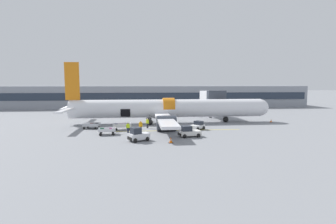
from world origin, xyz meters
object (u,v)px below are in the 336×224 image
(baggage_cart_empty, at_px, (107,131))
(ground_crew_loader_b, at_px, (128,127))
(ground_crew_loader_a, at_px, (141,126))
(ground_crew_driver, at_px, (147,123))
(baggage_tug_lead, at_px, (189,132))
(baggage_tug_mid, at_px, (138,135))
(baggage_tug_rear, at_px, (197,126))
(baggage_cart_loading, at_px, (122,126))
(airplane, at_px, (166,109))
(baggage_cart_queued, at_px, (92,126))

(baggage_cart_empty, bearing_deg, ground_crew_loader_b, 22.29)
(ground_crew_loader_a, bearing_deg, baggage_cart_empty, -162.25)
(ground_crew_loader_a, height_order, ground_crew_driver, ground_crew_loader_a)
(ground_crew_loader_a, bearing_deg, baggage_tug_lead, -33.07)
(baggage_tug_lead, xyz_separation_m, baggage_tug_mid, (-6.99, -2.03, 0.07))
(baggage_tug_rear, bearing_deg, ground_crew_driver, 165.24)
(baggage_cart_loading, relative_size, baggage_cart_empty, 1.09)
(airplane, bearing_deg, baggage_cart_empty, -132.17)
(airplane, distance_m, ground_crew_loader_b, 11.52)
(baggage_cart_loading, relative_size, ground_crew_loader_a, 2.13)
(airplane, relative_size, baggage_tug_mid, 13.36)
(baggage_cart_queued, relative_size, ground_crew_loader_b, 2.34)
(baggage_cart_queued, bearing_deg, ground_crew_loader_a, -26.26)
(baggage_tug_rear, relative_size, ground_crew_driver, 1.64)
(ground_crew_loader_b, bearing_deg, ground_crew_driver, 51.75)
(baggage_tug_mid, xyz_separation_m, baggage_tug_rear, (9.47, 7.74, -0.17))
(baggage_cart_queued, distance_m, ground_crew_driver, 9.03)
(baggage_tug_mid, xyz_separation_m, ground_crew_loader_b, (-1.56, 6.01, 0.07))
(baggage_tug_rear, bearing_deg, ground_crew_loader_a, -171.43)
(baggage_tug_mid, bearing_deg, baggage_tug_lead, 16.19)
(baggage_cart_loading, bearing_deg, baggage_tug_mid, -73.54)
(baggage_cart_loading, bearing_deg, baggage_cart_queued, 163.43)
(baggage_cart_loading, height_order, baggage_cart_empty, baggage_cart_loading)
(baggage_tug_rear, xyz_separation_m, ground_crew_loader_a, (-9.13, -1.38, 0.36))
(airplane, distance_m, baggage_tug_rear, 9.02)
(airplane, distance_m, baggage_tug_lead, 13.56)
(baggage_cart_loading, bearing_deg, baggage_tug_rear, -4.95)
(baggage_cart_loading, relative_size, baggage_cart_queued, 1.04)
(baggage_cart_empty, bearing_deg, ground_crew_driver, 40.24)
(baggage_cart_loading, relative_size, ground_crew_driver, 2.28)
(baggage_cart_queued, bearing_deg, ground_crew_driver, -2.61)
(baggage_cart_empty, bearing_deg, baggage_tug_rear, 11.82)
(baggage_cart_loading, distance_m, ground_crew_loader_b, 2.97)
(baggage_tug_lead, relative_size, baggage_tug_mid, 1.09)
(airplane, height_order, ground_crew_driver, airplane)
(baggage_tug_rear, xyz_separation_m, baggage_cart_loading, (-12.06, 1.04, -0.06))
(ground_crew_loader_b, bearing_deg, airplane, 54.72)
(airplane, xyz_separation_m, baggage_tug_rear, (4.46, -7.56, -2.08))
(baggage_tug_lead, xyz_separation_m, ground_crew_driver, (-5.53, 7.82, 0.20))
(airplane, distance_m, ground_crew_driver, 6.74)
(baggage_tug_rear, bearing_deg, baggage_tug_lead, -113.45)
(baggage_tug_mid, xyz_separation_m, baggage_cart_loading, (-2.59, 8.78, -0.23))
(baggage_tug_mid, bearing_deg, baggage_cart_queued, 126.38)
(airplane, relative_size, ground_crew_driver, 23.77)
(baggage_cart_loading, bearing_deg, airplane, 40.61)
(baggage_tug_lead, bearing_deg, baggage_tug_mid, -163.81)
(baggage_cart_loading, height_order, ground_crew_loader_b, ground_crew_loader_b)
(ground_crew_loader_b, bearing_deg, baggage_tug_mid, -75.42)
(baggage_tug_rear, height_order, ground_crew_loader_b, ground_crew_loader_b)
(ground_crew_loader_a, height_order, ground_crew_loader_b, ground_crew_loader_a)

